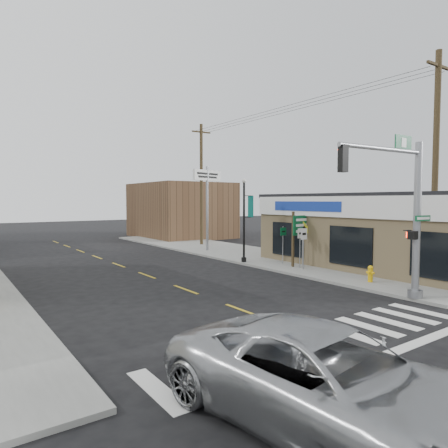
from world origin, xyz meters
TOP-DOWN VIEW (x-y plane):
  - ground at (0.00, 0.00)m, footprint 140.00×140.00m
  - sidewalk_right at (9.00, 13.00)m, footprint 6.00×38.00m
  - center_line at (0.00, 8.00)m, footprint 0.12×56.00m
  - crosswalk at (0.00, 0.40)m, footprint 11.00×2.20m
  - thrift_store at (14.50, 6.00)m, footprint 12.00×14.00m
  - bldg_distant_right at (12.00, 30.00)m, footprint 8.00×10.00m
  - suv at (-3.29, -2.46)m, footprint 3.63×6.36m
  - traffic_signal_pole at (5.48, 1.28)m, footprint 4.77×0.38m
  - guide_sign at (8.20, 9.04)m, footprint 1.76×0.14m
  - fire_hydrant at (7.35, 4.03)m, footprint 0.24×0.24m
  - ped_crossing_sign at (8.20, 9.01)m, footprint 0.98×0.07m
  - lamp_post at (6.36, 11.99)m, footprint 0.65×0.51m
  - dance_center_sign at (7.60, 18.06)m, footprint 2.92×0.18m
  - bare_tree at (10.22, 3.05)m, footprint 2.27×2.27m
  - shrub_front at (9.75, 4.79)m, footprint 1.27×1.27m
  - shrub_back at (10.03, 7.18)m, footprint 1.02×1.02m
  - utility_pole_near at (9.50, 2.34)m, footprint 1.78×0.27m
  - utility_pole_far at (9.36, 21.68)m, footprint 1.74×0.26m

SIDE VIEW (x-z plane):
  - ground at x=0.00m, z-range 0.00..0.00m
  - center_line at x=0.00m, z-range 0.00..0.01m
  - crosswalk at x=0.00m, z-range 0.00..0.01m
  - sidewalk_right at x=9.00m, z-range 0.00..0.13m
  - shrub_back at x=10.03m, z-range 0.13..0.90m
  - fire_hydrant at x=7.35m, z-range 0.16..0.92m
  - shrub_front at x=9.75m, z-range 0.13..1.08m
  - suv at x=-3.29m, z-range 0.00..1.67m
  - ped_crossing_sign at x=8.20m, z-range 0.61..3.14m
  - thrift_store at x=14.50m, z-range 0.00..4.00m
  - guide_sign at x=8.20m, z-range 0.56..3.64m
  - bldg_distant_right at x=12.00m, z-range 0.00..5.60m
  - lamp_post at x=6.36m, z-range 0.54..5.53m
  - bare_tree at x=10.22m, z-range 1.43..5.98m
  - traffic_signal_pole at x=5.48m, z-range 0.71..6.75m
  - dance_center_sign at x=7.60m, z-range 1.75..7.96m
  - utility_pole_far at x=9.36m, z-range 0.26..10.29m
  - utility_pole_near at x=9.50m, z-range 0.26..10.52m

